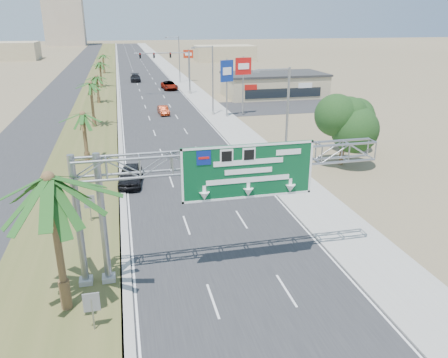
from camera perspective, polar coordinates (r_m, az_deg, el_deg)
name	(u,v)px	position (r m, az deg, el deg)	size (l,w,h in m)	color
road	(141,73)	(122.36, -10.78, 13.48)	(12.00, 300.00, 0.02)	#28282B
sidewalk_right	(173,72)	(123.05, -6.72, 13.75)	(4.00, 300.00, 0.10)	#9E9B93
median_grass	(103,74)	(122.29, -15.58, 13.13)	(7.00, 300.00, 0.12)	#495224
opposing_road	(75,74)	(122.74, -18.91, 12.79)	(8.00, 300.00, 0.02)	#28282B
sign_gantry	(218,170)	(23.17, -0.81, 1.16)	(16.75, 1.24, 7.50)	gray
palm_near	(48,179)	(20.87, -21.97, -0.01)	(5.70, 5.70, 8.35)	brown
palm_row_b	(83,115)	(44.49, -17.99, 7.93)	(3.99, 3.99, 5.95)	brown
palm_row_c	(90,84)	(60.11, -17.07, 11.74)	(3.99, 3.99, 6.75)	brown
palm_row_d	(97,77)	(78.10, -16.31, 12.66)	(3.99, 3.99, 5.45)	brown
palm_row_e	(100,63)	(96.91, -15.93, 14.42)	(3.99, 3.99, 6.15)	brown
palm_row_f	(103,55)	(121.85, -15.55, 15.31)	(3.99, 3.99, 5.75)	brown
streetlight_near	(284,132)	(37.02, 7.87, 6.07)	(3.27, 0.44, 10.00)	gray
streetlight_mid	(211,84)	(65.41, -1.65, 12.36)	(3.27, 0.44, 10.00)	gray
streetlight_far	(179,61)	(100.72, -5.96, 15.02)	(3.27, 0.44, 10.00)	gray
signal_mast	(179,69)	(84.61, -5.94, 14.16)	(10.28, 0.71, 8.00)	gray
store_building	(274,85)	(83.11, 6.54, 12.05)	(18.00, 10.00, 4.00)	tan
oak_near	(345,120)	(43.79, 15.52, 7.50)	(4.50, 4.50, 6.80)	brown
oak_far	(352,117)	(48.79, 16.37, 7.81)	(3.50, 3.50, 5.60)	brown
median_signback_a	(92,305)	(21.38, -16.89, -15.48)	(0.75, 0.08, 2.08)	gray
median_signback_b	(90,204)	(32.00, -17.15, -3.09)	(0.75, 0.08, 2.08)	gray
tower_distant	(63,11)	(262.81, -20.25, 19.90)	(20.00, 16.00, 35.00)	tan
building_distant_left	(2,51)	(176.22, -27.05, 14.65)	(24.00, 14.00, 6.00)	tan
building_distant_right	(224,53)	(156.03, 0.03, 16.12)	(20.00, 12.00, 5.00)	tan
car_left_lane	(131,176)	(38.71, -12.11, 0.43)	(1.93, 4.79, 1.63)	black
car_mid_lane	(163,110)	(67.14, -7.93, 8.88)	(1.37, 3.93, 1.30)	maroon
car_right_lane	(169,85)	(91.55, -7.16, 12.03)	(2.75, 5.96, 1.66)	gray
car_far	(135,78)	(104.98, -11.50, 12.81)	(2.28, 5.61, 1.63)	black
pole_sign_red_near	(243,69)	(65.19, 2.54, 14.11)	(2.42, 0.62, 8.57)	gray
pole_sign_blue	(227,74)	(63.80, 0.38, 13.59)	(1.99, 0.94, 8.34)	gray
pole_sign_red_far	(188,56)	(102.73, -4.68, 15.69)	(2.17, 1.04, 7.22)	gray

